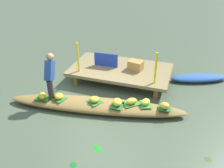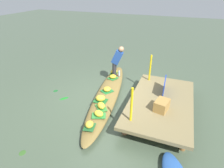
{
  "view_description": "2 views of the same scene",
  "coord_description": "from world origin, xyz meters",
  "px_view_note": "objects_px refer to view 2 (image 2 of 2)",
  "views": [
    {
      "loc": [
        2.13,
        -5.11,
        4.0
      ],
      "look_at": [
        0.27,
        0.61,
        0.51
      ],
      "focal_mm": 39.64,
      "sensor_mm": 36.0,
      "label": 1
    },
    {
      "loc": [
        4.95,
        2.08,
        3.46
      ],
      "look_at": [
        -0.02,
        0.16,
        0.57
      ],
      "focal_mm": 29.44,
      "sensor_mm": 36.0,
      "label": 2
    }
  ],
  "objects_px": {
    "banana_bunch_2": "(101,105)",
    "market_banner": "(164,86)",
    "banana_bunch_3": "(89,124)",
    "vendor_person": "(117,60)",
    "banana_bunch_6": "(107,89)",
    "vendor_boat": "(107,95)",
    "water_bottle": "(119,73)",
    "produce_crate": "(162,105)",
    "banana_bunch_1": "(100,98)",
    "banana_bunch_4": "(113,76)",
    "banana_bunch_0": "(99,113)",
    "banana_bunch_5": "(114,72)"
  },
  "relations": [
    {
      "from": "banana_bunch_3",
      "to": "vendor_person",
      "type": "xyz_separation_m",
      "value": [
        -3.04,
        -0.35,
        0.6
      ]
    },
    {
      "from": "banana_bunch_5",
      "to": "vendor_boat",
      "type": "bearing_deg",
      "value": 11.72
    },
    {
      "from": "banana_bunch_3",
      "to": "vendor_person",
      "type": "distance_m",
      "value": 3.12
    },
    {
      "from": "banana_bunch_6",
      "to": "vendor_person",
      "type": "bearing_deg",
      "value": -176.01
    },
    {
      "from": "banana_bunch_1",
      "to": "banana_bunch_6",
      "type": "bearing_deg",
      "value": -176.64
    },
    {
      "from": "vendor_person",
      "to": "market_banner",
      "type": "relative_size",
      "value": 1.55
    },
    {
      "from": "banana_bunch_5",
      "to": "market_banner",
      "type": "bearing_deg",
      "value": 62.2
    },
    {
      "from": "vendor_boat",
      "to": "market_banner",
      "type": "height_order",
      "value": "market_banner"
    },
    {
      "from": "banana_bunch_3",
      "to": "produce_crate",
      "type": "bearing_deg",
      "value": 125.7
    },
    {
      "from": "banana_bunch_1",
      "to": "vendor_person",
      "type": "bearing_deg",
      "value": -176.22
    },
    {
      "from": "banana_bunch_4",
      "to": "vendor_person",
      "type": "bearing_deg",
      "value": 161.84
    },
    {
      "from": "market_banner",
      "to": "produce_crate",
      "type": "height_order",
      "value": "market_banner"
    },
    {
      "from": "banana_bunch_2",
      "to": "banana_bunch_0",
      "type": "bearing_deg",
      "value": 13.8
    },
    {
      "from": "banana_bunch_0",
      "to": "banana_bunch_3",
      "type": "xyz_separation_m",
      "value": [
        0.5,
        -0.03,
        0.01
      ]
    },
    {
      "from": "vendor_boat",
      "to": "banana_bunch_3",
      "type": "xyz_separation_m",
      "value": [
        1.8,
        0.25,
        0.22
      ]
    },
    {
      "from": "banana_bunch_5",
      "to": "vendor_person",
      "type": "height_order",
      "value": "vendor_person"
    },
    {
      "from": "banana_bunch_0",
      "to": "banana_bunch_6",
      "type": "xyz_separation_m",
      "value": [
        -1.33,
        -0.3,
        -0.0
      ]
    },
    {
      "from": "banana_bunch_1",
      "to": "produce_crate",
      "type": "xyz_separation_m",
      "value": [
        0.04,
        1.85,
        0.22
      ]
    },
    {
      "from": "banana_bunch_1",
      "to": "banana_bunch_4",
      "type": "height_order",
      "value": "banana_bunch_1"
    },
    {
      "from": "banana_bunch_2",
      "to": "produce_crate",
      "type": "relative_size",
      "value": 0.7
    },
    {
      "from": "vendor_person",
      "to": "produce_crate",
      "type": "distance_m",
      "value": 2.75
    },
    {
      "from": "banana_bunch_0",
      "to": "banana_bunch_2",
      "type": "bearing_deg",
      "value": -166.2
    },
    {
      "from": "vendor_boat",
      "to": "water_bottle",
      "type": "bearing_deg",
      "value": 171.75
    },
    {
      "from": "produce_crate",
      "to": "banana_bunch_0",
      "type": "bearing_deg",
      "value": -67.49
    },
    {
      "from": "banana_bunch_1",
      "to": "banana_bunch_5",
      "type": "height_order",
      "value": "banana_bunch_1"
    },
    {
      "from": "banana_bunch_3",
      "to": "banana_bunch_4",
      "type": "distance_m",
      "value": 2.84
    },
    {
      "from": "banana_bunch_6",
      "to": "water_bottle",
      "type": "distance_m",
      "value": 1.27
    },
    {
      "from": "banana_bunch_3",
      "to": "vendor_person",
      "type": "height_order",
      "value": "vendor_person"
    },
    {
      "from": "banana_bunch_4",
      "to": "water_bottle",
      "type": "xyz_separation_m",
      "value": [
        -0.28,
        0.15,
        0.03
      ]
    },
    {
      "from": "vendor_boat",
      "to": "produce_crate",
      "type": "height_order",
      "value": "produce_crate"
    },
    {
      "from": "market_banner",
      "to": "banana_bunch_2",
      "type": "bearing_deg",
      "value": -54.41
    },
    {
      "from": "vendor_boat",
      "to": "banana_bunch_1",
      "type": "bearing_deg",
      "value": -7.47
    },
    {
      "from": "banana_bunch_6",
      "to": "produce_crate",
      "type": "height_order",
      "value": "produce_crate"
    },
    {
      "from": "banana_bunch_2",
      "to": "banana_bunch_6",
      "type": "height_order",
      "value": "banana_bunch_2"
    },
    {
      "from": "vendor_boat",
      "to": "banana_bunch_2",
      "type": "xyz_separation_m",
      "value": [
        0.94,
        0.19,
        0.21
      ]
    },
    {
      "from": "banana_bunch_5",
      "to": "water_bottle",
      "type": "xyz_separation_m",
      "value": [
        0.15,
        0.28,
        0.03
      ]
    },
    {
      "from": "banana_bunch_0",
      "to": "banana_bunch_4",
      "type": "xyz_separation_m",
      "value": [
        -2.31,
        -0.46,
        -0.0
      ]
    },
    {
      "from": "banana_bunch_0",
      "to": "banana_bunch_5",
      "type": "relative_size",
      "value": 0.97
    },
    {
      "from": "banana_bunch_0",
      "to": "water_bottle",
      "type": "bearing_deg",
      "value": -173.3
    },
    {
      "from": "produce_crate",
      "to": "vendor_person",
      "type": "bearing_deg",
      "value": -133.7
    },
    {
      "from": "banana_bunch_1",
      "to": "banana_bunch_6",
      "type": "xyz_separation_m",
      "value": [
        -0.63,
        -0.04,
        -0.02
      ]
    },
    {
      "from": "banana_bunch_1",
      "to": "banana_bunch_3",
      "type": "xyz_separation_m",
      "value": [
        1.2,
        0.23,
        -0.01
      ]
    },
    {
      "from": "banana_bunch_0",
      "to": "banana_bunch_6",
      "type": "bearing_deg",
      "value": -167.32
    },
    {
      "from": "water_bottle",
      "to": "market_banner",
      "type": "distance_m",
      "value": 2.08
    },
    {
      "from": "banana_bunch_6",
      "to": "banana_bunch_2",
      "type": "bearing_deg",
      "value": 12.25
    },
    {
      "from": "banana_bunch_2",
      "to": "market_banner",
      "type": "xyz_separation_m",
      "value": [
        -1.27,
        1.61,
        0.31
      ]
    },
    {
      "from": "banana_bunch_4",
      "to": "banana_bunch_6",
      "type": "xyz_separation_m",
      "value": [
        0.98,
        0.16,
        -0.0
      ]
    },
    {
      "from": "vendor_person",
      "to": "market_banner",
      "type": "bearing_deg",
      "value": 64.61
    },
    {
      "from": "banana_bunch_2",
      "to": "market_banner",
      "type": "distance_m",
      "value": 2.08
    },
    {
      "from": "vendor_person",
      "to": "banana_bunch_0",
      "type": "bearing_deg",
      "value": 8.58
    }
  ]
}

